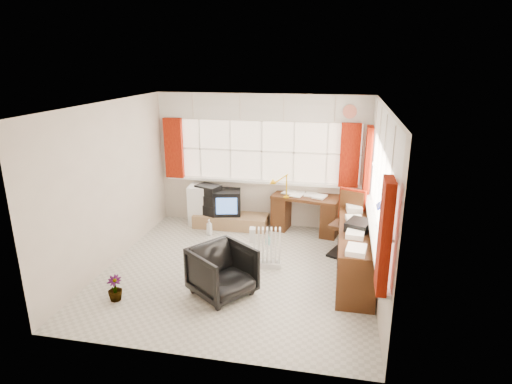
# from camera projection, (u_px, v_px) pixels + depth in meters

# --- Properties ---
(ground) EXTENTS (4.00, 4.00, 0.00)m
(ground) POSITION_uv_depth(u_px,v_px,m) (238.00, 271.00, 6.51)
(ground) COLOR beige
(ground) RESTS_ON ground
(room_walls) EXTENTS (4.00, 4.00, 4.00)m
(room_walls) POSITION_uv_depth(u_px,v_px,m) (236.00, 176.00, 6.07)
(room_walls) COLOR beige
(room_walls) RESTS_ON ground
(window_back) EXTENTS (3.70, 0.12, 3.60)m
(window_back) POSITION_uv_depth(u_px,v_px,m) (261.00, 178.00, 8.05)
(window_back) COLOR #FBE4C7
(window_back) RESTS_ON room_walls
(window_right) EXTENTS (0.12, 3.70, 3.60)m
(window_right) POSITION_uv_depth(u_px,v_px,m) (374.00, 222.00, 5.87)
(window_right) COLOR #FBE4C7
(window_right) RESTS_ON room_walls
(curtains) EXTENTS (3.83, 3.83, 1.15)m
(curtains) POSITION_uv_depth(u_px,v_px,m) (307.00, 167.00, 6.77)
(curtains) COLOR #9B2408
(curtains) RESTS_ON room_walls
(overhead_cabinets) EXTENTS (3.98, 3.98, 0.48)m
(overhead_cabinets) POSITION_uv_depth(u_px,v_px,m) (313.00, 116.00, 6.57)
(overhead_cabinets) COLOR silver
(overhead_cabinets) RESTS_ON room_walls
(desk) EXTENTS (1.31, 0.82, 0.73)m
(desk) POSITION_uv_depth(u_px,v_px,m) (306.00, 211.00, 7.92)
(desk) COLOR #4D2A12
(desk) RESTS_ON ground
(desk_lamp) EXTENTS (0.17, 0.15, 0.44)m
(desk_lamp) POSITION_uv_depth(u_px,v_px,m) (287.00, 181.00, 7.61)
(desk_lamp) COLOR #E2AD09
(desk_lamp) RESTS_ON desk
(task_chair) EXTENTS (0.59, 0.61, 1.08)m
(task_chair) POSITION_uv_depth(u_px,v_px,m) (349.00, 220.00, 6.96)
(task_chair) COLOR black
(task_chair) RESTS_ON ground
(office_chair) EXTENTS (1.05, 1.04, 0.69)m
(office_chair) POSITION_uv_depth(u_px,v_px,m) (222.00, 271.00, 5.78)
(office_chair) COLOR black
(office_chair) RESTS_ON ground
(radiator) EXTENTS (0.45, 0.24, 0.64)m
(radiator) POSITION_uv_depth(u_px,v_px,m) (267.00, 251.00, 6.57)
(radiator) COLOR white
(radiator) RESTS_ON ground
(credenza) EXTENTS (0.50, 2.00, 0.85)m
(credenza) POSITION_uv_depth(u_px,v_px,m) (355.00, 252.00, 6.26)
(credenza) COLOR #4D2A12
(credenza) RESTS_ON ground
(file_tray) EXTENTS (0.43, 0.48, 0.13)m
(file_tray) POSITION_uv_depth(u_px,v_px,m) (359.00, 225.00, 6.11)
(file_tray) COLOR black
(file_tray) RESTS_ON credenza
(tv_bench) EXTENTS (1.40, 0.50, 0.25)m
(tv_bench) POSITION_uv_depth(u_px,v_px,m) (231.00, 221.00, 8.19)
(tv_bench) COLOR #A77A53
(tv_bench) RESTS_ON ground
(crt_tv) EXTENTS (0.60, 0.57, 0.46)m
(crt_tv) POSITION_uv_depth(u_px,v_px,m) (227.00, 202.00, 8.14)
(crt_tv) COLOR black
(crt_tv) RESTS_ON tv_bench
(hifi_stack) EXTENTS (0.62, 0.52, 0.56)m
(hifi_stack) POSITION_uv_depth(u_px,v_px,m) (209.00, 200.00, 8.16)
(hifi_stack) COLOR black
(hifi_stack) RESTS_ON tv_bench
(mini_fridge) EXTENTS (0.49, 0.49, 0.77)m
(mini_fridge) POSITION_uv_depth(u_px,v_px,m) (202.00, 204.00, 8.30)
(mini_fridge) COLOR white
(mini_fridge) RESTS_ON ground
(spray_bottle_a) EXTENTS (0.12, 0.12, 0.30)m
(spray_bottle_a) POSITION_uv_depth(u_px,v_px,m) (209.00, 227.00, 7.80)
(spray_bottle_a) COLOR silver
(spray_bottle_a) RESTS_ON ground
(spray_bottle_b) EXTENTS (0.09, 0.09, 0.18)m
(spray_bottle_b) POSITION_uv_depth(u_px,v_px,m) (268.00, 239.00, 7.43)
(spray_bottle_b) COLOR #8FD5CD
(spray_bottle_b) RESTS_ON ground
(flower_vase) EXTENTS (0.24, 0.24, 0.35)m
(flower_vase) POSITION_uv_depth(u_px,v_px,m) (115.00, 288.00, 5.68)
(flower_vase) COLOR black
(flower_vase) RESTS_ON ground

